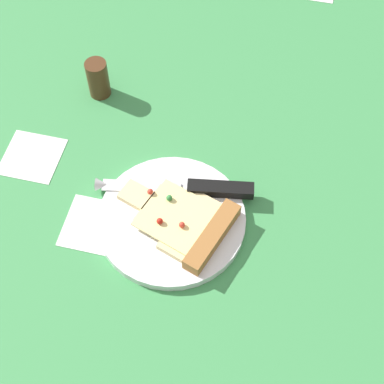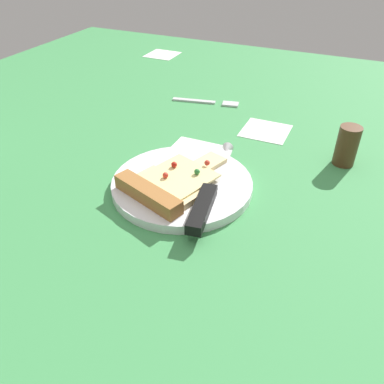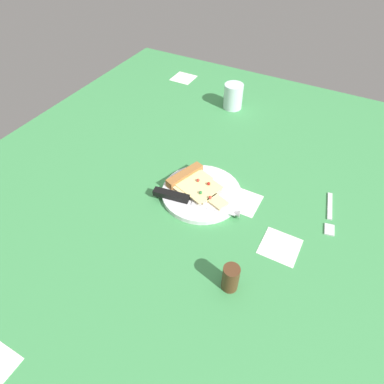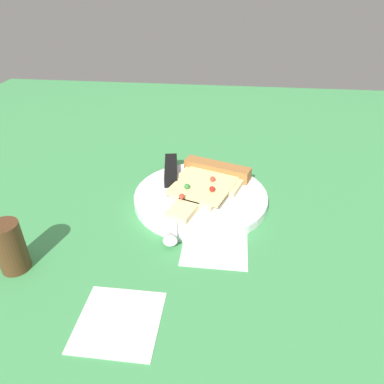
# 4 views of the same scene
# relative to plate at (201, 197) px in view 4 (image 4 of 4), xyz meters

# --- Properties ---
(ground_plane) EXTENTS (1.53, 1.53, 0.03)m
(ground_plane) POSITION_rel_plate_xyz_m (-0.06, -0.01, -0.02)
(ground_plane) COLOR #3D8C4C
(ground_plane) RESTS_ON ground
(plate) EXTENTS (0.22, 0.22, 0.01)m
(plate) POSITION_rel_plate_xyz_m (0.00, 0.00, 0.00)
(plate) COLOR silver
(plate) RESTS_ON ground_plane
(pizza_slice) EXTENTS (0.19, 0.14, 0.02)m
(pizza_slice) POSITION_rel_plate_xyz_m (0.02, -0.01, 0.02)
(pizza_slice) COLOR beige
(pizza_slice) RESTS_ON plate
(knife) EXTENTS (0.24, 0.06, 0.02)m
(knife) POSITION_rel_plate_xyz_m (0.02, 0.05, 0.01)
(knife) COLOR silver
(knife) RESTS_ON plate
(pepper_shaker) EXTENTS (0.04, 0.04, 0.07)m
(pepper_shaker) POSITION_rel_plate_xyz_m (-0.18, 0.22, 0.03)
(pepper_shaker) COLOR #4C2D19
(pepper_shaker) RESTS_ON ground_plane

